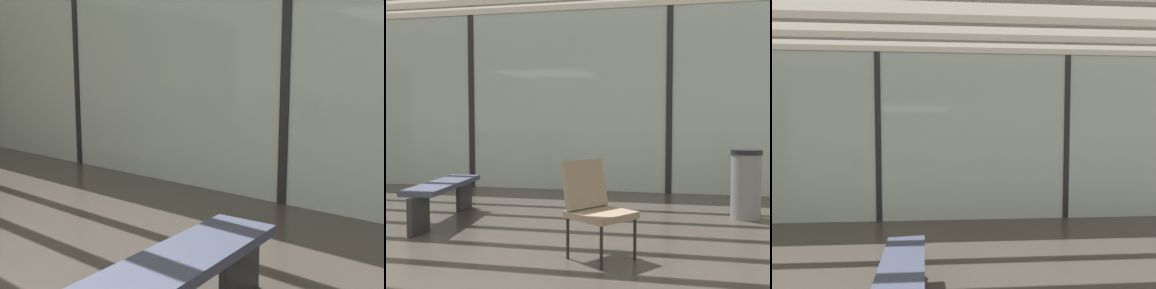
{
  "view_description": "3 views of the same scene",
  "coord_description": "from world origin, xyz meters",
  "views": [
    {
      "loc": [
        2.33,
        0.88,
        1.38
      ],
      "look_at": [
        -1.06,
        4.94,
        0.56
      ],
      "focal_mm": 43.27,
      "sensor_mm": 36.0,
      "label": 1
    },
    {
      "loc": [
        3.66,
        -2.65,
        1.26
      ],
      "look_at": [
        1.89,
        5.52,
        0.77
      ],
      "focal_mm": 43.54,
      "sensor_mm": 36.0,
      "label": 2
    },
    {
      "loc": [
        1.27,
        0.3,
        1.64
      ],
      "look_at": [
        1.55,
        4.98,
        1.42
      ],
      "focal_mm": 24.68,
      "sensor_mm": 36.0,
      "label": 3
    }
  ],
  "objects": [
    {
      "name": "waiting_bench",
      "position": [
        0.87,
        2.5,
        0.36
      ],
      "size": [
        0.53,
        1.69,
        0.47
      ],
      "rotation": [
        0.0,
        0.0,
        1.66
      ],
      "color": "#33384C",
      "rests_on": "ground"
    },
    {
      "name": "window_mullion_2",
      "position": [
        3.5,
        5.2,
        1.54
      ],
      "size": [
        0.1,
        0.12,
        3.08
      ],
      "primitive_type": "cube",
      "color": "black",
      "rests_on": "ground"
    },
    {
      "name": "glass_curtain_wall",
      "position": [
        0.0,
        5.2,
        1.54
      ],
      "size": [
        14.0,
        0.08,
        3.08
      ],
      "primitive_type": "cube",
      "color": "#A3B7B2",
      "rests_on": "ground"
    },
    {
      "name": "parked_airplane",
      "position": [
        1.09,
        11.61,
        1.9
      ],
      "size": [
        12.78,
        3.81,
        3.81
      ],
      "color": "#B2BCD6",
      "rests_on": "ground"
    },
    {
      "name": "window_mullion_1",
      "position": [
        0.0,
        5.2,
        1.54
      ],
      "size": [
        0.1,
        0.12,
        3.08
      ],
      "primitive_type": "cube",
      "color": "black",
      "rests_on": "ground"
    }
  ]
}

